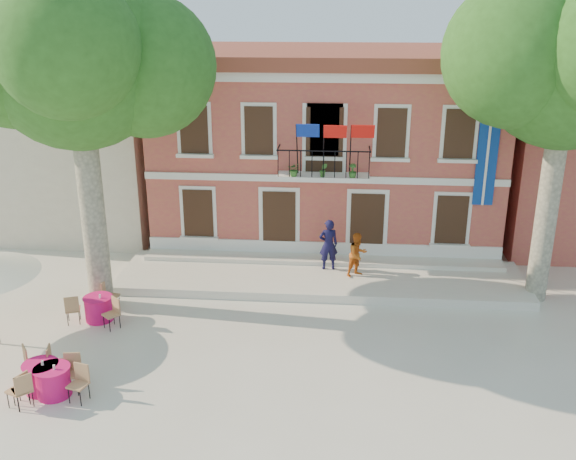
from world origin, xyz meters
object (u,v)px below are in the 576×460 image
Objects in this scene: plane_tree_west at (76,61)px; cafe_table_0 at (53,380)px; pedestrian_orange at (358,255)px; cafe_table_3 at (99,307)px; plane_tree_east at (568,63)px; cafe_table_1 at (42,376)px; pedestrian_navy at (328,244)px.

cafe_table_0 is (0.60, -5.02, -7.25)m from plane_tree_west.
cafe_table_0 is at bearing -83.16° from plane_tree_west.
pedestrian_orange is 8.66m from cafe_table_3.
plane_tree_east is 16.67m from cafe_table_0.
cafe_table_0 is at bearing -23.44° from cafe_table_1.
cafe_table_0 is 3.99m from cafe_table_3.
cafe_table_3 is at bearing 166.41° from pedestrian_orange.
plane_tree_west is 1.02× the size of plane_tree_east.
plane_tree_west is 5.68× the size of cafe_table_3.
cafe_table_3 is (-0.31, 3.98, 0.00)m from cafe_table_0.
plane_tree_west reaches higher than pedestrian_navy.
pedestrian_orange reaches higher than cafe_table_0.
pedestrian_navy is 7.99m from cafe_table_3.
plane_tree_west is 5.64× the size of cafe_table_1.
plane_tree_west reaches higher than pedestrian_orange.
pedestrian_navy is 1.00× the size of cafe_table_3.
cafe_table_0 is (-7.64, -7.36, -0.65)m from pedestrian_orange.
plane_tree_east is 5.53× the size of cafe_table_1.
plane_tree_east reaches higher than cafe_table_1.
cafe_table_0 is (-6.62, -7.88, -0.79)m from pedestrian_navy.
plane_tree_west reaches higher than plane_tree_east.
pedestrian_navy is 10.32m from cafe_table_0.
plane_tree_east reaches higher than pedestrian_orange.
plane_tree_east is at bearing 6.73° from plane_tree_west.
plane_tree_west is at bearing 92.74° from cafe_table_1.
plane_tree_west is 10.82m from pedestrian_orange.
pedestrian_navy is at bearing 29.32° from cafe_table_3.
pedestrian_orange reaches higher than cafe_table_1.
cafe_table_1 is at bearing -90.87° from cafe_table_3.
pedestrian_navy is 0.99× the size of cafe_table_1.
cafe_table_1 is (-13.87, -6.52, -7.13)m from plane_tree_east.
plane_tree_east is 8.77m from pedestrian_orange.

